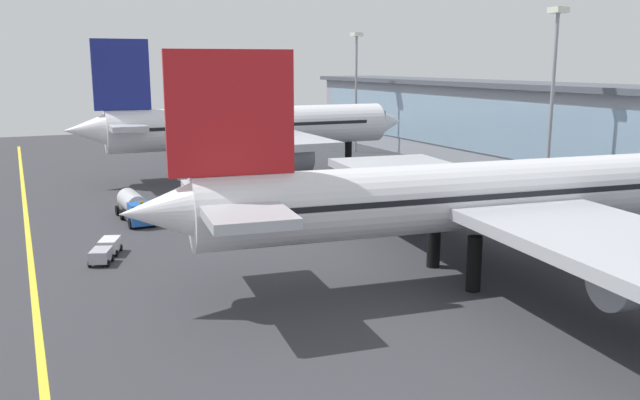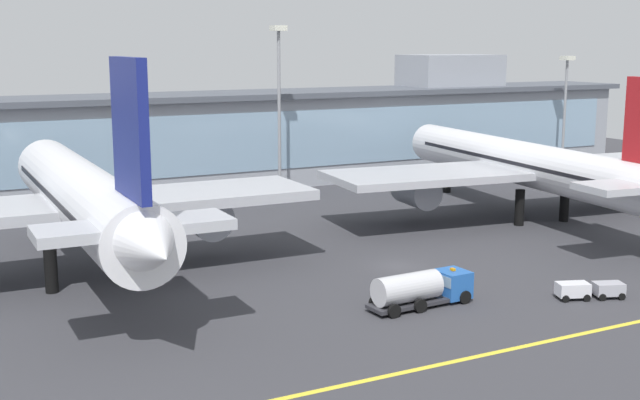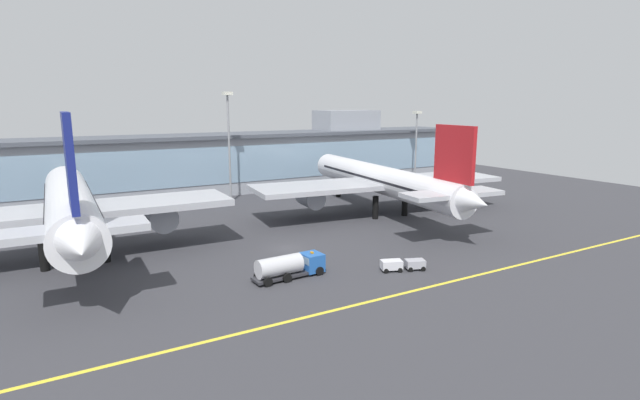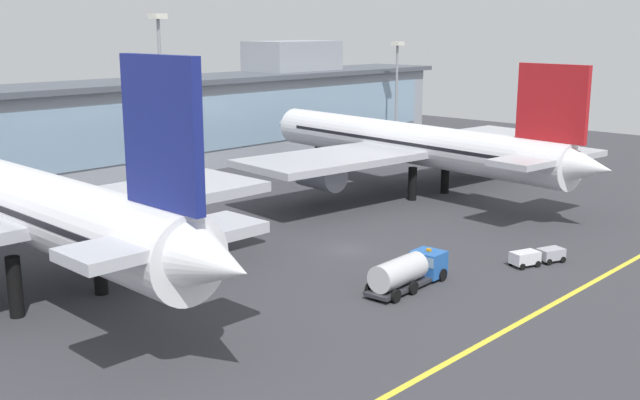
# 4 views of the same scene
# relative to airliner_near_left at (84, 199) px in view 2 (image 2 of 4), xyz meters

# --- Properties ---
(ground_plane) EXTENTS (203.45, 203.45, 0.00)m
(ground_plane) POSITION_rel_airliner_near_left_xyz_m (27.06, -9.46, -7.29)
(ground_plane) COLOR #38383D
(taxiway_centreline_stripe) EXTENTS (162.76, 0.50, 0.01)m
(taxiway_centreline_stripe) POSITION_rel_airliner_near_left_xyz_m (27.06, -31.46, -7.28)
(taxiway_centreline_stripe) COLOR yellow
(taxiway_centreline_stripe) RESTS_ON ground
(terminal_building) EXTENTS (148.32, 14.00, 19.01)m
(terminal_building) POSITION_rel_airliner_near_left_xyz_m (28.70, 40.02, 0.03)
(terminal_building) COLOR #9399A3
(terminal_building) RESTS_ON ground
(airliner_near_left) EXTENTS (42.28, 51.75, 19.91)m
(airliner_near_left) POSITION_rel_airliner_near_left_xyz_m (0.00, 0.00, 0.00)
(airliner_near_left) COLOR black
(airliner_near_left) RESTS_ON ground
(airliner_near_right) EXTENTS (50.25, 56.97, 17.61)m
(airliner_near_right) POSITION_rel_airliner_near_left_xyz_m (52.85, 2.08, -0.88)
(airliner_near_right) COLOR black
(airliner_near_right) RESTS_ON ground
(fuel_tanker_truck) EXTENTS (9.15, 3.29, 2.90)m
(fuel_tanker_truck) POSITION_rel_airliner_near_left_xyz_m (22.23, -20.63, -5.78)
(fuel_tanker_truck) COLOR black
(fuel_tanker_truck) RESTS_ON ground
(baggage_tug_near) EXTENTS (5.77, 3.49, 1.40)m
(baggage_tug_near) POSITION_rel_airliner_near_left_xyz_m (35.47, -25.43, -6.49)
(baggage_tug_near) COLOR black
(baggage_tug_near) RESTS_ON ground
(apron_light_mast_west) EXTENTS (1.80, 1.80, 23.18)m
(apron_light_mast_west) POSITION_rel_airliner_near_left_xyz_m (31.93, 27.61, 7.93)
(apron_light_mast_west) COLOR gray
(apron_light_mast_west) RESTS_ON ground
(apron_light_mast_east) EXTENTS (1.80, 1.80, 18.88)m
(apron_light_mast_east) POSITION_rel_airliner_near_left_xyz_m (84.56, 29.01, 5.50)
(apron_light_mast_east) COLOR gray
(apron_light_mast_east) RESTS_ON ground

